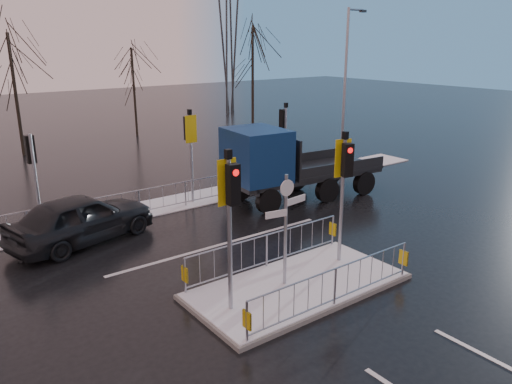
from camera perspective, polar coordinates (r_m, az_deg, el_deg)
ground at (r=13.92m, az=4.77°, el=-10.88°), size 120.00×120.00×0.00m
snow_verge at (r=20.60m, az=-11.25°, el=-1.67°), size 30.00×2.00×0.04m
lane_markings at (r=13.70m, az=5.71°, el=-11.37°), size 8.00×11.38×0.01m
traffic_island at (r=13.74m, az=4.74°, el=-9.44°), size 6.00×3.04×4.15m
far_kerb_fixtures at (r=20.00m, az=-10.02°, el=0.83°), size 18.00×0.65×3.83m
car_far_lane at (r=17.52m, az=-19.31°, el=-2.86°), size 5.22×3.09×1.67m
flatbed_truck at (r=20.44m, az=2.37°, el=3.35°), size 7.02×3.13×3.16m
tree_far_a at (r=31.80m, az=-26.07°, el=12.31°), size 3.75×3.75×7.08m
tree_far_b at (r=36.15m, az=-13.87°, el=12.84°), size 3.25×3.25×6.14m
tree_far_c at (r=37.49m, az=-0.39°, el=14.92°), size 4.00×4.00×7.55m
street_lamp_right at (r=25.88m, az=10.25°, el=12.06°), size 1.25×0.18×8.00m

